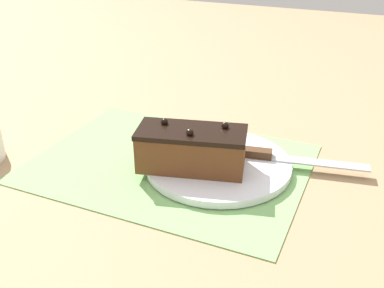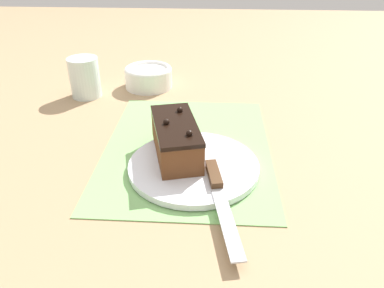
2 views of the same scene
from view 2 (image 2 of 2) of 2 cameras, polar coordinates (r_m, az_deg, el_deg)
name	(u,v)px [view 2 (image 2 of 2)]	position (r m, az deg, el deg)	size (l,w,h in m)	color
ground_plane	(188,148)	(0.78, -0.68, -0.55)	(3.00, 3.00, 0.00)	#9E7F5B
placemat_woven	(188,147)	(0.78, -0.69, -0.43)	(0.46, 0.34, 0.00)	#7AB266
cake_plate	(194,166)	(0.70, 0.26, -3.36)	(0.25, 0.25, 0.01)	white
chocolate_cake	(176,138)	(0.71, -2.47, 0.87)	(0.19, 0.12, 0.08)	brown
serving_knife	(218,188)	(0.63, 3.96, -6.78)	(0.23, 0.06, 0.01)	#472D19
drinking_glass	(85,77)	(1.05, -16.03, 9.72)	(0.08, 0.08, 0.11)	silver
small_bowl	(149,76)	(1.08, -6.64, 10.21)	(0.13, 0.13, 0.06)	white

